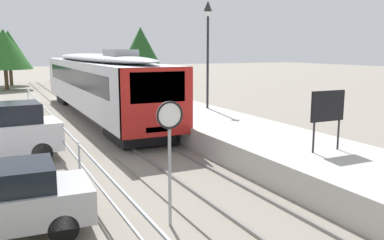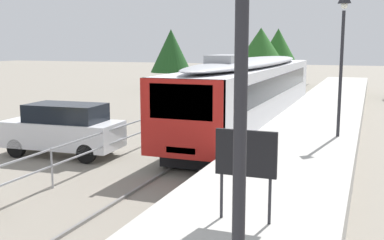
# 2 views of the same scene
# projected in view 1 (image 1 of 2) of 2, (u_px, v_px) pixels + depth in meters

# --- Properties ---
(ground_plane) EXTENTS (160.00, 160.00, 0.00)m
(ground_plane) POSITION_uv_depth(u_px,v_px,m) (48.00, 127.00, 20.98)
(ground_plane) COLOR gray
(track_rails) EXTENTS (3.20, 60.00, 0.14)m
(track_rails) POSITION_uv_depth(u_px,v_px,m) (106.00, 121.00, 22.27)
(track_rails) COLOR gray
(track_rails) RESTS_ON ground
(commuter_train) EXTENTS (2.82, 19.14, 3.74)m
(commuter_train) POSITION_uv_depth(u_px,v_px,m) (98.00, 80.00, 23.37)
(commuter_train) COLOR silver
(commuter_train) RESTS_ON track_rails
(station_platform) EXTENTS (3.90, 60.00, 0.90)m
(station_platform) POSITION_uv_depth(u_px,v_px,m) (162.00, 110.00, 23.59)
(station_platform) COLOR #B7B5AD
(station_platform) RESTS_ON ground
(platform_lamp_mid_platform) EXTENTS (0.34, 0.34, 5.35)m
(platform_lamp_mid_platform) POSITION_uv_depth(u_px,v_px,m) (208.00, 34.00, 20.56)
(platform_lamp_mid_platform) COLOR #232328
(platform_lamp_mid_platform) RESTS_ON station_platform
(platform_notice_board) EXTENTS (1.20, 0.08, 1.80)m
(platform_notice_board) POSITION_uv_depth(u_px,v_px,m) (328.00, 108.00, 12.02)
(platform_notice_board) COLOR #232328
(platform_notice_board) RESTS_ON station_platform
(speed_limit_sign) EXTENTS (0.61, 0.10, 2.81)m
(speed_limit_sign) POSITION_uv_depth(u_px,v_px,m) (170.00, 132.00, 8.83)
(speed_limit_sign) COLOR #9EA0A5
(speed_limit_sign) RESTS_ON ground
(carpark_fence) EXTENTS (0.06, 36.06, 1.25)m
(carpark_fence) POSITION_uv_depth(u_px,v_px,m) (79.00, 154.00, 11.83)
(carpark_fence) COLOR #9EA0A5
(carpark_fence) RESTS_ON ground
(tree_behind_carpark) EXTENTS (4.02, 4.02, 6.16)m
(tree_behind_carpark) POSITION_uv_depth(u_px,v_px,m) (141.00, 46.00, 42.68)
(tree_behind_carpark) COLOR brown
(tree_behind_carpark) RESTS_ON ground
(tree_distant_left) EXTENTS (4.03, 4.03, 5.88)m
(tree_distant_left) POSITION_uv_depth(u_px,v_px,m) (9.00, 48.00, 44.15)
(tree_distant_left) COLOR brown
(tree_distant_left) RESTS_ON ground
(tree_distant_centre) EXTENTS (5.11, 5.11, 5.80)m
(tree_distant_centre) POSITION_uv_depth(u_px,v_px,m) (4.00, 49.00, 39.33)
(tree_distant_centre) COLOR brown
(tree_distant_centre) RESTS_ON ground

